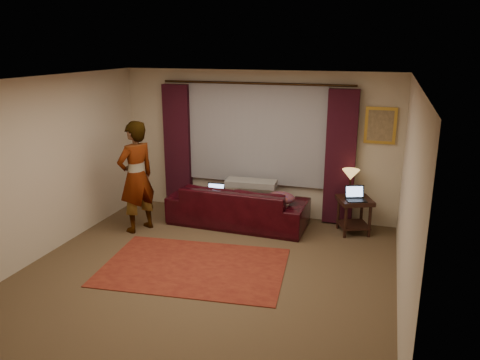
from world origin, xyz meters
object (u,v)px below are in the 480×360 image
at_px(end_table, 354,216).
at_px(tiffany_lamp, 350,183).
at_px(sofa, 238,198).
at_px(laptop_sofa, 214,191).
at_px(person, 136,177).
at_px(laptop_table, 357,194).

height_order(end_table, tiffany_lamp, tiffany_lamp).
bearing_deg(end_table, sofa, -174.05).
distance_m(sofa, laptop_sofa, 0.42).
distance_m(end_table, tiffany_lamp, 0.55).
bearing_deg(person, sofa, 141.24).
bearing_deg(laptop_sofa, end_table, 2.67).
height_order(laptop_sofa, person, person).
distance_m(laptop_table, person, 3.59).
bearing_deg(tiffany_lamp, person, -162.55).
distance_m(tiffany_lamp, person, 3.52).
xyz_separation_m(end_table, laptop_table, (0.03, -0.11, 0.41)).
relative_size(sofa, tiffany_lamp, 5.19).
relative_size(sofa, end_table, 3.95).
height_order(sofa, tiffany_lamp, tiffany_lamp).
bearing_deg(laptop_table, sofa, 162.39).
relative_size(sofa, laptop_table, 6.95).
xyz_separation_m(laptop_sofa, person, (-1.12, -0.65, 0.34)).
height_order(end_table, laptop_table, laptop_table).
xyz_separation_m(sofa, laptop_table, (1.97, 0.09, 0.24)).
relative_size(laptop_sofa, end_table, 0.56).
bearing_deg(sofa, laptop_sofa, 17.59).
bearing_deg(laptop_sofa, tiffany_lamp, 5.31).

